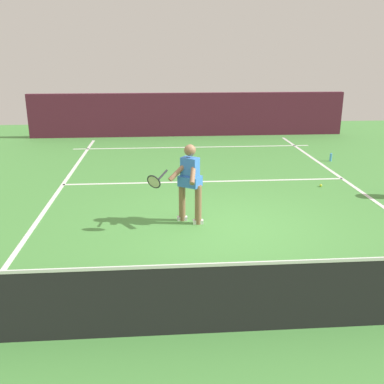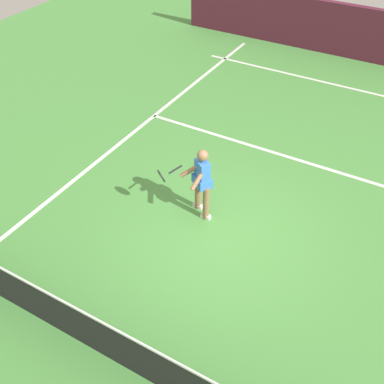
{
  "view_description": "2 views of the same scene",
  "coord_description": "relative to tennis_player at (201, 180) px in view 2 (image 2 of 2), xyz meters",
  "views": [
    {
      "loc": [
        1.18,
        7.71,
        3.22
      ],
      "look_at": [
        0.64,
        0.67,
        0.95
      ],
      "focal_mm": 41.34,
      "sensor_mm": 36.0,
      "label": 1
    },
    {
      "loc": [
        -2.81,
        5.97,
        6.52
      ],
      "look_at": [
        0.53,
        0.17,
        0.96
      ],
      "focal_mm": 43.89,
      "sensor_mm": 36.0,
      "label": 2
    }
  ],
  "objects": [
    {
      "name": "court_net",
      "position": [
        -0.63,
        3.57,
        -0.38
      ],
      "size": [
        7.91,
        0.08,
        1.0
      ],
      "color": "#4C4C51",
      "rests_on": "ground"
    },
    {
      "name": "ground_plane",
      "position": [
        -0.63,
        0.34,
        -0.85
      ],
      "size": [
        25.66,
        25.66,
        0.0
      ],
      "primitive_type": "plane",
      "color": "#4C9342"
    },
    {
      "name": "sideline_right_marking",
      "position": [
        2.99,
        0.34,
        -0.84
      ],
      "size": [
        0.1,
        17.74,
        0.01
      ],
      "primitive_type": "cube",
      "color": "white",
      "rests_on": "ground"
    },
    {
      "name": "baseline_marking",
      "position": [
        -0.63,
        -7.03,
        -0.84
      ],
      "size": [
        8.23,
        0.1,
        0.01
      ],
      "primitive_type": "cube",
      "color": "white",
      "rests_on": "ground"
    },
    {
      "name": "tennis_player",
      "position": [
        0.0,
        0.0,
        0.0
      ],
      "size": [
        1.09,
        0.76,
        1.55
      ],
      "color": "#8C6647",
      "rests_on": "ground"
    },
    {
      "name": "court_back_wall",
      "position": [
        -0.63,
        -9.23,
        -0.02
      ],
      "size": [
        12.23,
        0.24,
        1.66
      ],
      "primitive_type": "cube",
      "color": "#561E33",
      "rests_on": "ground"
    },
    {
      "name": "service_line_marking",
      "position": [
        -0.63,
        -2.78,
        -0.84
      ],
      "size": [
        7.23,
        0.1,
        0.01
      ],
      "primitive_type": "cube",
      "color": "white",
      "rests_on": "ground"
    }
  ]
}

